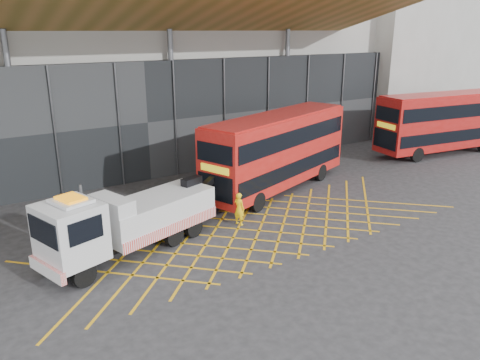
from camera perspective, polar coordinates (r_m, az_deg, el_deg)
ground_plane at (r=22.89m, az=-4.26°, el=-7.97°), size 120.00×120.00×0.00m
road_markings at (r=24.43m, az=2.34°, el=-6.18°), size 23.16×7.16×0.01m
construction_building at (r=38.36m, az=-15.99°, el=15.75°), size 55.00×23.97×18.00m
east_building at (r=53.99m, az=18.40°, el=17.05°), size 15.00×12.00×20.00m
recovery_truck at (r=22.03m, az=-13.62°, el=-4.80°), size 10.20×4.85×3.58m
bus_towed at (r=29.83m, az=4.61°, el=3.81°), size 12.37×6.49×4.94m
bus_second at (r=42.57m, az=23.64°, el=6.67°), size 12.60×4.67×5.01m
worker at (r=24.84m, az=-0.11°, el=-3.53°), size 0.62×0.76×1.79m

